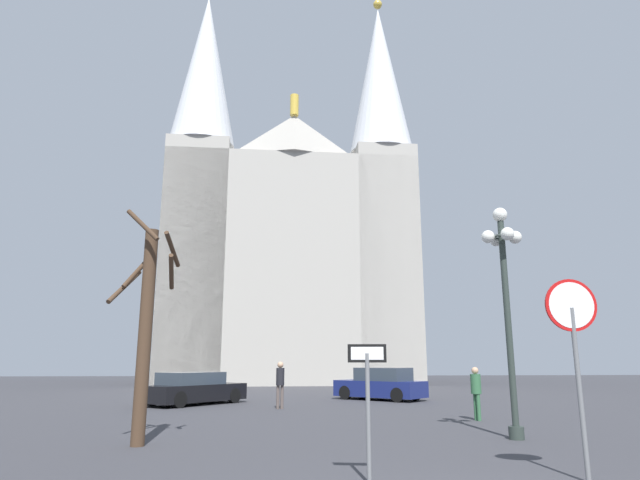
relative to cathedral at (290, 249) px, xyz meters
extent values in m
cube|color=#ADA89E|center=(-0.03, 1.18, -2.22)|extent=(20.31, 14.18, 17.96)
pyramid|color=#ADA89E|center=(0.11, -4.68, 8.51)|extent=(7.04, 2.17, 3.50)
cylinder|color=gold|center=(0.11, -4.68, 11.16)|extent=(0.70, 0.70, 1.80)
cube|color=#ADA89E|center=(-7.47, -3.41, -1.71)|extent=(5.00, 5.00, 18.99)
cone|color=silver|center=(-7.47, -3.41, 14.82)|extent=(5.38, 5.38, 14.07)
cube|color=#ADA89E|center=(7.63, -3.05, -1.71)|extent=(5.00, 5.00, 18.99)
cone|color=silver|center=(7.63, -3.05, 14.82)|extent=(5.38, 5.38, 14.07)
sphere|color=gold|center=(7.63, -3.05, 22.25)|extent=(0.80, 0.80, 0.80)
cylinder|color=slate|center=(3.83, -36.95, -9.86)|extent=(0.08, 0.08, 2.69)
cylinder|color=red|center=(3.83, -36.95, -8.47)|extent=(0.87, 0.07, 0.87)
cylinder|color=white|center=(3.83, -36.97, -8.47)|extent=(0.76, 0.03, 0.76)
cylinder|color=slate|center=(0.43, -36.78, -10.23)|extent=(0.07, 0.07, 1.95)
cube|color=black|center=(0.43, -36.78, -9.25)|extent=(0.62, 0.13, 0.29)
cube|color=white|center=(0.43, -36.79, -9.25)|extent=(0.51, 0.09, 0.20)
cylinder|color=#2D3833|center=(4.71, -32.45, -8.53)|extent=(0.16, 0.16, 5.34)
cylinder|color=#2D3833|center=(4.71, -32.45, -11.05)|extent=(0.36, 0.36, 0.30)
sphere|color=white|center=(4.71, -32.45, -5.67)|extent=(0.37, 0.37, 0.37)
sphere|color=white|center=(5.07, -32.45, -6.27)|extent=(0.33, 0.33, 0.33)
cylinder|color=#2D3833|center=(4.89, -32.45, -6.27)|extent=(0.05, 0.36, 0.05)
sphere|color=white|center=(4.71, -32.09, -6.27)|extent=(0.33, 0.33, 0.33)
cylinder|color=#2D3833|center=(4.71, -32.27, -6.27)|extent=(0.36, 0.05, 0.05)
sphere|color=white|center=(4.36, -32.45, -6.27)|extent=(0.33, 0.33, 0.33)
cylinder|color=#2D3833|center=(4.53, -32.45, -6.27)|extent=(0.05, 0.36, 0.05)
sphere|color=white|center=(4.71, -32.80, -6.27)|extent=(0.33, 0.33, 0.33)
cylinder|color=#2D3833|center=(4.71, -32.62, -6.27)|extent=(0.36, 0.05, 0.05)
cylinder|color=#473323|center=(-4.02, -32.77, -8.77)|extent=(0.30, 0.30, 4.87)
cylinder|color=#473323|center=(-4.61, -32.61, -7.66)|extent=(0.45, 1.26, 0.95)
cylinder|color=#473323|center=(-4.15, -33.16, -6.30)|extent=(0.87, 0.39, 0.81)
cylinder|color=#473323|center=(-3.51, -32.83, -6.81)|extent=(0.23, 1.08, 0.68)
cylinder|color=#473323|center=(-4.32, -32.52, -7.23)|extent=(0.64, 0.73, 1.01)
cylinder|color=#473323|center=(-3.53, -32.71, -7.33)|extent=(0.25, 1.06, 0.71)
cube|color=black|center=(-4.46, -21.43, -10.71)|extent=(4.29, 4.64, 0.68)
cube|color=#333D47|center=(-4.61, -21.60, -10.12)|extent=(2.88, 2.99, 0.51)
cylinder|color=black|center=(-4.12, -19.72, -10.88)|extent=(0.58, 0.63, 0.64)
cylinder|color=black|center=(-2.85, -20.77, -10.88)|extent=(0.58, 0.63, 0.64)
cylinder|color=black|center=(-6.07, -22.08, -10.88)|extent=(0.58, 0.63, 0.64)
cylinder|color=black|center=(-4.81, -23.13, -10.88)|extent=(0.58, 0.63, 0.64)
cube|color=navy|center=(3.91, -19.41, -10.68)|extent=(4.28, 4.17, 0.74)
cube|color=#333D47|center=(4.06, -19.55, -10.02)|extent=(2.80, 2.77, 0.60)
cylinder|color=black|center=(2.32, -19.00, -10.88)|extent=(0.62, 0.60, 0.64)
cylinder|color=black|center=(3.40, -17.85, -10.88)|extent=(0.62, 0.60, 0.64)
cylinder|color=black|center=(4.42, -20.96, -10.88)|extent=(0.62, 0.60, 0.64)
cylinder|color=black|center=(5.50, -19.81, -10.88)|extent=(0.62, 0.60, 0.64)
cylinder|color=#33663F|center=(5.27, -28.32, -10.80)|extent=(0.12, 0.12, 0.81)
cylinder|color=#33663F|center=(5.30, -28.47, -10.80)|extent=(0.12, 0.12, 0.81)
cylinder|color=#33663F|center=(5.29, -28.40, -10.10)|extent=(0.32, 0.32, 0.60)
sphere|color=tan|center=(5.29, -28.40, -9.68)|extent=(0.22, 0.22, 0.22)
cylinder|color=#594C47|center=(-0.93, -23.83, -10.76)|extent=(0.12, 0.12, 0.88)
cylinder|color=#594C47|center=(-0.77, -23.83, -10.76)|extent=(0.12, 0.12, 0.88)
cylinder|color=black|center=(-0.85, -23.83, -9.99)|extent=(0.32, 0.32, 0.66)
sphere|color=tan|center=(-0.85, -23.83, -9.54)|extent=(0.24, 0.24, 0.24)
camera|label=1|loc=(-1.02, -45.49, -9.36)|focal=30.16mm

